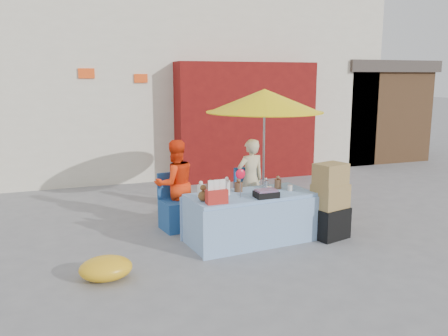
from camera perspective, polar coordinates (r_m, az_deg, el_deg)
name	(u,v)px	position (r m, az deg, el deg)	size (l,w,h in m)	color
ground	(216,252)	(6.39, -0.95, -10.01)	(80.00, 80.00, 0.00)	slate
backdrop	(142,46)	(13.40, -9.86, 14.27)	(14.00, 8.00, 7.80)	silver
market_table	(250,217)	(6.68, 3.12, -5.89)	(1.85, 0.99, 1.08)	#99C6F6
chair_left	(178,213)	(7.25, -5.58, -5.37)	(0.54, 0.53, 0.85)	#1E4C8D
chair_right	(253,205)	(7.64, 3.55, -4.47)	(0.54, 0.53, 0.85)	#1E4C8D
vendor_orange	(175,184)	(7.27, -5.89, -1.90)	(0.66, 0.51, 1.35)	#FF350D
vendor_beige	(250,179)	(7.67, 3.19, -1.35)	(0.48, 0.31, 1.31)	beige
umbrella	(265,101)	(7.76, 4.90, 8.00)	(1.90, 1.90, 2.09)	gray
box_stack	(330,204)	(6.93, 12.61, -4.22)	(0.58, 0.52, 1.09)	black
tarp_bundle	(106,268)	(5.68, -14.03, -11.63)	(0.60, 0.48, 0.27)	gold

